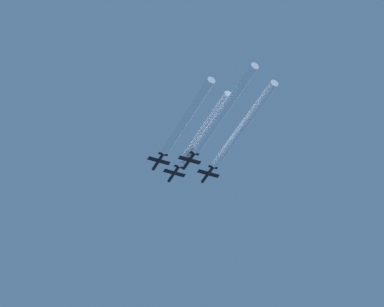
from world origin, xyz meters
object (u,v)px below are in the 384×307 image
(jet_lead, at_px, (174,174))
(jet_slot, at_px, (189,161))
(jet_left_wingman, at_px, (158,162))
(jet_right_wingman, at_px, (207,175))

(jet_lead, height_order, jet_slot, jet_lead)
(jet_left_wingman, xyz_separation_m, jet_slot, (7.85, -6.17, -1.76))
(jet_slot, bearing_deg, jet_left_wingman, 141.83)
(jet_right_wingman, distance_m, jet_slot, 10.15)
(jet_slot, bearing_deg, jet_right_wingman, 30.18)
(jet_left_wingman, relative_size, jet_slot, 1.00)
(jet_lead, xyz_separation_m, jet_slot, (0.49, -11.12, -2.77))
(jet_right_wingman, bearing_deg, jet_left_wingman, 176.20)
(jet_left_wingman, bearing_deg, jet_right_wingman, -3.80)
(jet_lead, relative_size, jet_left_wingman, 1.00)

